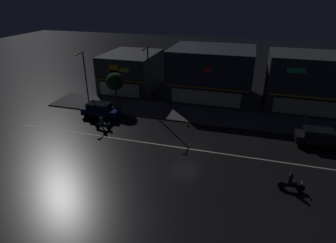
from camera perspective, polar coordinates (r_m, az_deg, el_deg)
The scene contains 15 objects.
ground_plane at distance 26.61m, azimuth 3.61°, elevation -5.43°, with size 140.00×140.00×0.00m, color black.
lane_divider_stripe at distance 26.60m, azimuth 3.61°, elevation -5.42°, with size 36.64×0.16×0.01m, color beige.
sidewalk_far at distance 33.65m, azimuth 6.68°, elevation 1.35°, with size 38.57×4.93×0.14m, color #4C4C4F.
storefront_left_block at distance 38.96m, azimuth 8.70°, elevation 9.59°, with size 10.70×8.83×6.66m.
storefront_center_block at distance 42.18m, azimuth -7.31°, elevation 9.90°, with size 7.08×8.91×5.32m.
storefront_right_block at distance 38.44m, azimuth 25.94°, elevation 7.19°, with size 9.08×7.12×6.70m.
streetlamp_west at distance 36.34m, azimuth -16.45°, elevation 9.09°, with size 0.44×1.64×6.74m.
streetlamp_mid at distance 33.09m, azimuth -4.11°, elevation 9.40°, with size 0.44×1.64×7.65m.
pedestrian_on_sidewalk at distance 32.65m, azimuth 25.84°, elevation -0.11°, with size 0.40×0.40×1.84m.
street_tree at distance 35.37m, azimuth -10.60°, elevation 7.85°, with size 2.17×2.17×4.28m.
parked_car_near_kerb at distance 33.66m, azimuth -13.38°, elevation 2.30°, with size 4.30×1.98×1.67m.
parked_car_trailing at distance 30.20m, azimuth 28.10°, elevation -2.80°, with size 4.30×1.98×1.67m.
motorcycle_lead at distance 30.62m, azimuth -12.99°, elevation -0.46°, with size 1.90×0.60×1.52m.
motorcycle_following at distance 23.01m, azimuth 23.47°, elevation -11.21°, with size 1.90×0.60×1.52m.
traffic_cone at distance 30.80m, azimuth 3.84°, elevation -0.42°, with size 0.36×0.36×0.55m, color orange.
Camera 1 is at (4.79, -22.49, 13.38)m, focal length 30.37 mm.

